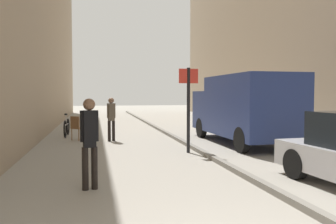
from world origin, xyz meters
TOP-DOWN VIEW (x-y plane):
  - ground_plane at (0.00, 12.00)m, footprint 80.00×80.00m
  - kerb_strip at (1.58, 12.00)m, footprint 0.16×40.00m
  - pedestrian_main_foreground at (-1.67, 4.22)m, footprint 0.34×0.22m
  - pedestrian_mid_block at (-0.95, 10.84)m, footprint 0.33×0.23m
  - delivery_van at (3.73, 9.27)m, footprint 2.16×5.52m
  - street_sign_post at (1.24, 7.75)m, footprint 0.60×0.10m
  - bicycle_leaning at (-2.75, 12.81)m, footprint 0.12×1.77m
  - cafe_chair_near_window at (-2.24, 11.38)m, footprint 0.62×0.62m

SIDE VIEW (x-z plane):
  - ground_plane at x=0.00m, z-range 0.00..0.00m
  - kerb_strip at x=1.58m, z-range 0.00..0.12m
  - bicycle_leaning at x=-2.75m, z-range -0.11..0.87m
  - cafe_chair_near_window at x=-2.24m, z-range 0.08..1.02m
  - pedestrian_mid_block at x=-0.95m, z-range 0.13..1.80m
  - pedestrian_main_foreground at x=-1.67m, z-range 0.13..1.85m
  - delivery_van at x=3.73m, z-range 0.09..2.54m
  - street_sign_post at x=1.24m, z-range 0.25..2.85m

